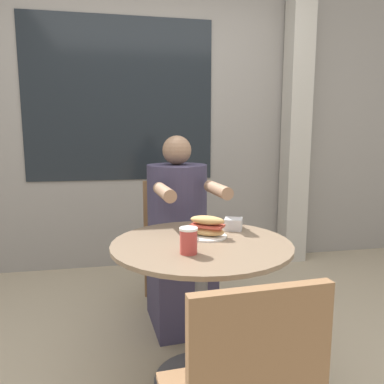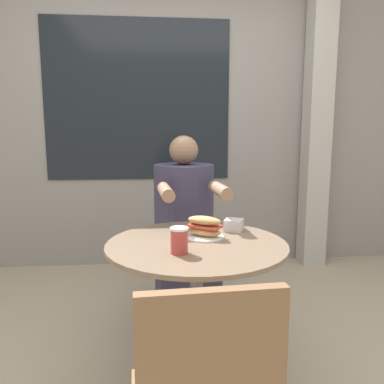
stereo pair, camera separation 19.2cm
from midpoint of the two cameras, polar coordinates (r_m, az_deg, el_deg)
The scene contains 9 objects.
ground_plane at distance 2.06m, azimuth 3.64°, elevation -27.00°, with size 8.00×8.00×0.00m, color tan.
storefront_wall at distance 3.44m, azimuth -0.86°, elevation 12.20°, with size 8.00×0.09×2.80m.
lattice_pillar at distance 3.60m, azimuth 19.92°, elevation 8.32°, with size 0.21×0.21×2.40m.
cafe_table at distance 1.80m, azimuth 3.81°, elevation -13.27°, with size 0.84×0.84×0.71m.
diner_chair at distance 2.71m, azimuth 0.19°, elevation -5.70°, with size 0.41×0.41×0.87m.
seated_diner at distance 2.38m, azimuth 1.25°, elevation -7.97°, with size 0.41×0.69×1.20m.
sandwich_on_plate at distance 1.81m, azimuth 4.94°, elevation -5.52°, with size 0.19×0.19×0.11m.
drink_cup at distance 1.57m, azimuth 1.55°, elevation -7.42°, with size 0.08×0.08×0.11m.
napkin_box at distance 1.96m, azimuth 9.19°, elevation -5.03°, with size 0.12×0.12×0.06m.
Camera 2 is at (-0.17, -1.66, 1.21)m, focal length 35.00 mm.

